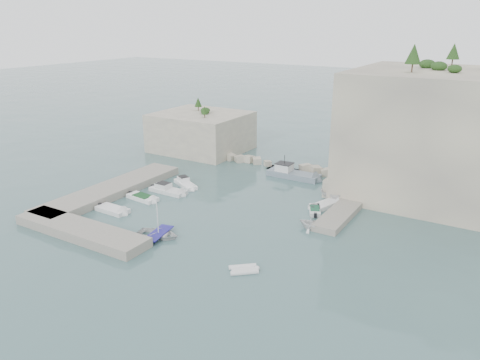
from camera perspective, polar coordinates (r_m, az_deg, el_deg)
The scene contains 21 objects.
ground at distance 58.78m, azimuth -3.04°, elevation -4.38°, with size 400.00×400.00×0.00m, color #46696A.
cliff_east at distance 69.52m, azimuth 24.28°, elevation 4.99°, with size 26.00×22.00×17.00m, color beige.
cliff_terrace at distance 68.55m, azimuth 14.65°, elevation -0.44°, with size 8.00×10.00×2.50m, color beige.
outcrop_west at distance 88.22m, azimuth -4.74°, elevation 5.89°, with size 16.00×14.00×7.00m, color beige.
quay_west at distance 68.36m, azimuth -15.41°, elevation -1.18°, with size 5.00×24.00×1.10m, color #9E9689.
quay_south at distance 56.44m, azimuth -18.85°, elevation -5.84°, with size 18.00×4.00×1.10m, color #9E9689.
ledge_east at distance 61.51m, azimuth 12.81°, elevation -3.37°, with size 3.00×16.00×0.80m, color #9E9689.
breakwater at distance 77.00m, azimuth 5.55°, elevation 1.79°, with size 28.00×3.00×1.40m, color beige.
motorboat_c at distance 65.33m, azimuth -11.78°, elevation -2.34°, with size 5.11×1.86×0.70m, color white, non-canonical shape.
motorboat_e at distance 62.13m, azimuth -15.25°, elevation -3.74°, with size 4.94×2.02×0.70m, color white, non-canonical shape.
motorboat_a at distance 69.56m, azimuth -6.64°, elevation -0.74°, with size 5.53×1.64×1.40m, color white, non-canonical shape.
motorboat_b at distance 67.28m, azimuth -8.75°, elevation -1.53°, with size 6.18×2.02×1.40m, color silver, non-canonical shape.
rowboat at distance 53.99m, azimuth -9.88°, elevation -6.85°, with size 3.46×4.84×1.00m, color silver.
inflatable_dinghy at distance 46.44m, azimuth 0.43°, elevation -11.05°, with size 2.99×1.45×0.44m, color silver, non-canonical shape.
tender_east_a at distance 55.74m, azimuth 8.74°, elevation -5.94°, with size 2.88×3.34×1.76m, color white.
tender_east_b at distance 60.51m, azimuth 9.08°, elevation -3.91°, with size 3.88×1.32×0.70m, color silver, non-canonical shape.
tender_east_c at distance 62.59m, azimuth 10.37°, elevation -3.20°, with size 5.46×1.77×0.70m, color silver, non-canonical shape.
tender_east_d at distance 65.17m, azimuth 10.99°, elevation -2.34°, with size 1.46×3.87×1.49m, color silver.
work_boat at distance 73.38m, azimuth 6.56°, elevation 0.31°, with size 9.16×2.71×2.20m, color slate, non-canonical shape.
rowboat_mast at distance 52.93m, azimuth -10.04°, elevation -4.31°, with size 0.10×0.10×4.20m, color white.
vegetation at distance 70.30m, azimuth 21.24°, elevation 13.34°, with size 53.48×13.88×13.40m.
Camera 1 is at (30.63, -44.53, 23.12)m, focal length 35.00 mm.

